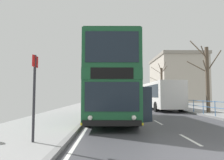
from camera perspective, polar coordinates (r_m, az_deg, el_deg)
The scene contains 7 objects.
double_decker_bus_main at distance 13.70m, azimuth -0.09°, elevation -0.84°, with size 3.25×10.23×4.54m.
background_bus_far_lane at distance 24.30m, azimuth 12.66°, elevation -3.95°, with size 2.84×10.11×2.96m.
pedestrian_railing_far_kerb at distance 15.47m, azimuth 27.60°, elevation -6.40°, with size 0.05×20.20×1.06m.
bus_stop_sign_near at distance 7.06m, azimuth -20.24°, elevation -2.05°, with size 0.08×0.44×2.71m.
bare_tree_far_00 at distance 19.78m, azimuth 24.24°, elevation 0.90°, with size 2.51×2.24×6.45m.
bare_tree_far_01 at distance 38.00m, azimuth 13.24°, elevation -1.23°, with size 2.98×2.76×7.11m.
background_building_00 at distance 55.73m, azimuth 16.91°, elevation 0.25°, with size 10.60×16.46×11.32m.
Camera 1 is at (-2.90, -5.01, 1.58)m, focal length 33.86 mm.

